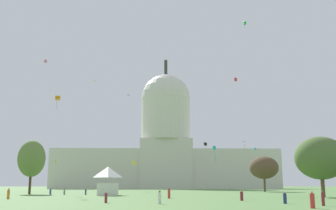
{
  "coord_description": "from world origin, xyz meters",
  "views": [
    {
      "loc": [
        -0.5,
        -36.31,
        2.4
      ],
      "look_at": [
        4.4,
        101.69,
        29.72
      ],
      "focal_mm": 42.86,
      "sensor_mm": 36.0,
      "label": 1
    }
  ],
  "objects_px": {
    "kite_red_high": "(236,79)",
    "person_red_near_tree_east": "(169,194)",
    "person_maroon_mid_center": "(323,199)",
    "kite_violet_mid": "(244,143)",
    "kite_pink_high": "(46,61)",
    "tree_east_near": "(321,158)",
    "person_navy_front_right": "(86,192)",
    "person_navy_front_center": "(285,198)",
    "kite_orange_mid": "(58,98)",
    "kite_green_high": "(245,23)",
    "capitol_building": "(166,147)",
    "kite_blue_mid": "(147,91)",
    "kite_white_high": "(95,81)",
    "person_grey_near_tree_west": "(64,192)",
    "person_white_mid_right": "(160,198)",
    "person_maroon_front_left": "(106,198)",
    "kite_cyan_low": "(255,149)",
    "person_denim_back_center": "(50,192)",
    "person_red_aisle_center": "(312,201)",
    "kite_yellow_low": "(134,163)",
    "kite_turquoise_low": "(215,151)",
    "tree_east_far": "(264,168)",
    "kite_lime_low": "(56,163)",
    "person_orange_deep_crowd": "(8,194)",
    "kite_magenta_high": "(127,96)",
    "event_tent": "(108,181)"
  },
  "relations": [
    {
      "from": "person_red_near_tree_east",
      "to": "person_denim_back_center",
      "type": "height_order",
      "value": "person_red_near_tree_east"
    },
    {
      "from": "tree_east_far",
      "to": "kite_lime_low",
      "type": "height_order",
      "value": "kite_lime_low"
    },
    {
      "from": "kite_orange_mid",
      "to": "kite_violet_mid",
      "type": "bearing_deg",
      "value": 59.06
    },
    {
      "from": "tree_east_near",
      "to": "kite_yellow_low",
      "type": "distance_m",
      "value": 65.52
    },
    {
      "from": "person_navy_front_right",
      "to": "kite_yellow_low",
      "type": "relative_size",
      "value": 1.08
    },
    {
      "from": "person_white_mid_right",
      "to": "kite_red_high",
      "type": "height_order",
      "value": "kite_red_high"
    },
    {
      "from": "person_grey_near_tree_west",
      "to": "kite_violet_mid",
      "type": "xyz_separation_m",
      "value": [
        60.55,
        79.75,
        19.58
      ]
    },
    {
      "from": "kite_cyan_low",
      "to": "kite_white_high",
      "type": "xyz_separation_m",
      "value": [
        -66.96,
        32.44,
        34.6
      ]
    },
    {
      "from": "kite_red_high",
      "to": "kite_violet_mid",
      "type": "xyz_separation_m",
      "value": [
        11.04,
        39.23,
        -18.5
      ]
    },
    {
      "from": "kite_pink_high",
      "to": "kite_white_high",
      "type": "relative_size",
      "value": 0.26
    },
    {
      "from": "kite_cyan_low",
      "to": "person_maroon_front_left",
      "type": "bearing_deg",
      "value": -47.08
    },
    {
      "from": "person_navy_front_right",
      "to": "person_navy_front_center",
      "type": "bearing_deg",
      "value": 97.0
    },
    {
      "from": "tree_east_far",
      "to": "kite_blue_mid",
      "type": "height_order",
      "value": "kite_blue_mid"
    },
    {
      "from": "person_navy_front_right",
      "to": "person_red_near_tree_east",
      "type": "relative_size",
      "value": 0.83
    },
    {
      "from": "kite_pink_high",
      "to": "tree_east_near",
      "type": "bearing_deg",
      "value": 150.04
    },
    {
      "from": "person_maroon_mid_center",
      "to": "kite_violet_mid",
      "type": "height_order",
      "value": "kite_violet_mid"
    },
    {
      "from": "kite_white_high",
      "to": "kite_violet_mid",
      "type": "bearing_deg",
      "value": -54.31
    },
    {
      "from": "person_white_mid_right",
      "to": "person_red_near_tree_east",
      "type": "height_order",
      "value": "person_red_near_tree_east"
    },
    {
      "from": "person_maroon_mid_center",
      "to": "person_white_mid_right",
      "type": "xyz_separation_m",
      "value": [
        -18.38,
        5.0,
        -0.03
      ]
    },
    {
      "from": "person_denim_back_center",
      "to": "kite_cyan_low",
      "type": "bearing_deg",
      "value": -15.41
    },
    {
      "from": "event_tent",
      "to": "kite_white_high",
      "type": "bearing_deg",
      "value": 94.11
    },
    {
      "from": "kite_red_high",
      "to": "person_red_near_tree_east",
      "type": "bearing_deg",
      "value": -84.7
    },
    {
      "from": "tree_east_near",
      "to": "kite_cyan_low",
      "type": "distance_m",
      "value": 77.95
    },
    {
      "from": "person_maroon_mid_center",
      "to": "kite_white_high",
      "type": "height_order",
      "value": "kite_white_high"
    },
    {
      "from": "person_red_aisle_center",
      "to": "person_maroon_front_left",
      "type": "bearing_deg",
      "value": 47.41
    },
    {
      "from": "person_red_aisle_center",
      "to": "person_maroon_front_left",
      "type": "xyz_separation_m",
      "value": [
        -22.24,
        12.6,
        -0.1
      ]
    },
    {
      "from": "person_red_aisle_center",
      "to": "tree_east_far",
      "type": "bearing_deg",
      "value": -25.46
    },
    {
      "from": "capitol_building",
      "to": "person_red_near_tree_east",
      "type": "relative_size",
      "value": 67.5
    },
    {
      "from": "person_denim_back_center",
      "to": "person_red_near_tree_east",
      "type": "bearing_deg",
      "value": -101.98
    },
    {
      "from": "kite_red_high",
      "to": "kite_white_high",
      "type": "relative_size",
      "value": 0.44
    },
    {
      "from": "tree_east_far",
      "to": "person_navy_front_center",
      "type": "xyz_separation_m",
      "value": [
        -18.68,
        -76.96,
        -6.89
      ]
    },
    {
      "from": "kite_white_high",
      "to": "person_maroon_front_left",
      "type": "bearing_deg",
      "value": -126.73
    },
    {
      "from": "kite_blue_mid",
      "to": "kite_white_high",
      "type": "distance_m",
      "value": 60.26
    },
    {
      "from": "kite_green_high",
      "to": "kite_white_high",
      "type": "bearing_deg",
      "value": 19.23
    },
    {
      "from": "person_maroon_mid_center",
      "to": "kite_violet_mid",
      "type": "distance_m",
      "value": 132.93
    },
    {
      "from": "person_red_near_tree_east",
      "to": "kite_red_high",
      "type": "bearing_deg",
      "value": -59.92
    },
    {
      "from": "person_red_near_tree_east",
      "to": "kite_white_high",
      "type": "relative_size",
      "value": 0.54
    },
    {
      "from": "person_navy_front_center",
      "to": "kite_pink_high",
      "type": "height_order",
      "value": "kite_pink_high"
    },
    {
      "from": "tree_east_far",
      "to": "person_grey_near_tree_west",
      "type": "xyz_separation_m",
      "value": [
        -55.86,
        -32.1,
        -6.87
      ]
    },
    {
      "from": "kite_green_high",
      "to": "kite_orange_mid",
      "type": "xyz_separation_m",
      "value": [
        -53.62,
        -44.88,
        -37.5
      ]
    },
    {
      "from": "person_orange_deep_crowd",
      "to": "kite_magenta_high",
      "type": "distance_m",
      "value": 108.88
    },
    {
      "from": "capitol_building",
      "to": "kite_lime_low",
      "type": "height_order",
      "value": "capitol_building"
    },
    {
      "from": "person_maroon_mid_center",
      "to": "kite_white_high",
      "type": "relative_size",
      "value": 0.51
    },
    {
      "from": "kite_cyan_low",
      "to": "kite_magenta_high",
      "type": "bearing_deg",
      "value": -130.84
    },
    {
      "from": "person_grey_near_tree_west",
      "to": "kite_turquoise_low",
      "type": "relative_size",
      "value": 0.48
    },
    {
      "from": "person_grey_near_tree_west",
      "to": "kite_blue_mid",
      "type": "xyz_separation_m",
      "value": [
        18.11,
        37.52,
        32.8
      ]
    },
    {
      "from": "person_red_aisle_center",
      "to": "kite_yellow_low",
      "type": "distance_m",
      "value": 91.17
    },
    {
      "from": "kite_red_high",
      "to": "kite_orange_mid",
      "type": "relative_size",
      "value": 0.49
    },
    {
      "from": "person_red_aisle_center",
      "to": "kite_yellow_low",
      "type": "xyz_separation_m",
      "value": [
        -22.29,
        88.01,
        8.26
      ]
    },
    {
      "from": "kite_yellow_low",
      "to": "person_denim_back_center",
      "type": "bearing_deg",
      "value": 168.66
    }
  ]
}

